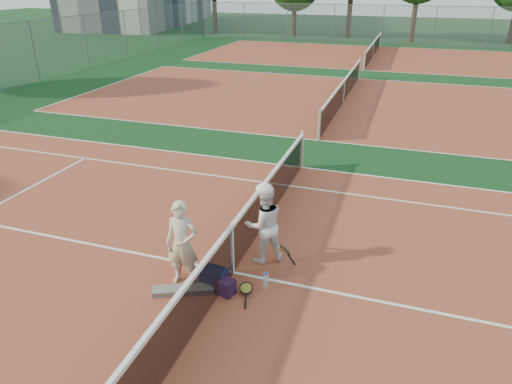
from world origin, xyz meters
TOP-DOWN VIEW (x-y plane):
  - ground at (0.00, 0.00)m, footprint 130.00×130.00m
  - court_main at (0.00, 0.00)m, footprint 23.77×10.97m
  - court_far_a at (0.00, 13.50)m, footprint 23.77×10.97m
  - court_far_b at (0.00, 27.00)m, footprint 23.77×10.97m
  - net_main at (0.00, 0.00)m, footprint 0.10×10.98m
  - net_far_a at (0.00, 13.50)m, footprint 0.10×10.98m
  - net_far_b at (0.00, 27.00)m, footprint 0.10×10.98m
  - fence_back at (0.00, 34.00)m, footprint 32.00×0.06m
  - player_a at (-0.72, -0.54)m, footprint 0.62×0.44m
  - player_b at (0.41, 0.60)m, footprint 0.95×0.91m
  - racket_red at (-0.80, -0.35)m, footprint 0.26×0.32m
  - racket_black_held at (0.88, 0.42)m, footprint 0.42×0.43m
  - racket_spare at (0.43, -0.47)m, footprint 0.44×0.65m
  - sports_bag_navy at (-0.18, -0.47)m, footprint 0.47×0.35m
  - sports_bag_purple at (0.08, -0.62)m, footprint 0.41×0.33m
  - net_cover_canvas at (-0.60, -0.83)m, footprint 1.06×0.65m
  - water_bottle at (0.72, -0.26)m, footprint 0.09×0.09m

SIDE VIEW (x-z plane):
  - ground at x=0.00m, z-range 0.00..0.00m
  - court_main at x=0.00m, z-range 0.00..0.01m
  - court_far_a at x=0.00m, z-range 0.00..0.01m
  - court_far_b at x=0.00m, z-range 0.00..0.01m
  - net_cover_canvas at x=-0.60m, z-range 0.00..0.11m
  - racket_spare at x=0.43m, z-range 0.00..0.11m
  - sports_bag_purple at x=0.08m, z-range 0.00..0.29m
  - water_bottle at x=0.72m, z-range 0.00..0.30m
  - sports_bag_navy at x=-0.18m, z-range 0.00..0.34m
  - racket_black_held at x=0.88m, z-range 0.00..0.53m
  - racket_red at x=-0.80m, z-range 0.00..0.59m
  - net_main at x=0.00m, z-range 0.00..1.02m
  - net_far_a at x=0.00m, z-range 0.00..1.02m
  - net_far_b at x=0.00m, z-range 0.00..1.02m
  - player_b at x=0.41m, z-range 0.00..1.55m
  - player_a at x=-0.72m, z-range 0.00..1.60m
  - fence_back at x=0.00m, z-range 0.00..3.00m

